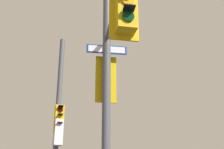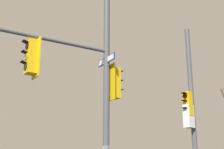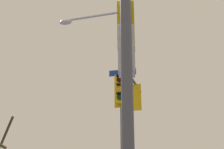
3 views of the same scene
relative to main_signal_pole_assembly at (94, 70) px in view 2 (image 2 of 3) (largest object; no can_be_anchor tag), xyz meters
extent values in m
cylinder|color=#4C4F54|center=(-0.10, -0.58, -0.63)|extent=(0.22, 0.22, 8.67)
cylinder|color=#4C4F54|center=(0.80, 1.23, 0.84)|extent=(1.90, 3.67, 0.12)
cube|color=gold|center=(1.10, 1.83, 0.14)|extent=(0.45, 0.42, 1.10)
cube|color=gold|center=(1.03, 1.68, 0.14)|extent=(0.53, 0.26, 1.30)
cylinder|color=#2F0403|center=(1.17, 1.99, 0.48)|extent=(0.21, 0.12, 0.22)
cube|color=black|center=(1.20, 2.05, 0.60)|extent=(0.26, 0.23, 0.06)
cylinder|color=#F2A814|center=(1.17, 1.99, 0.14)|extent=(0.21, 0.12, 0.22)
cube|color=black|center=(1.20, 2.05, 0.26)|extent=(0.26, 0.23, 0.06)
cylinder|color=black|center=(1.17, 1.99, -0.20)|extent=(0.21, 0.12, 0.22)
cube|color=black|center=(1.20, 2.05, -0.08)|extent=(0.26, 0.23, 0.06)
cylinder|color=#4C4F54|center=(1.10, 1.83, 0.76)|extent=(0.04, 0.04, 0.15)
cube|color=gold|center=(-0.24, -0.88, -0.28)|extent=(0.45, 0.42, 1.10)
cube|color=gold|center=(-0.17, -0.72, -0.28)|extent=(0.52, 0.27, 1.30)
cylinder|color=#2F0403|center=(-0.31, -1.03, 0.06)|extent=(0.21, 0.12, 0.22)
cube|color=black|center=(-0.34, -1.10, 0.18)|extent=(0.26, 0.23, 0.06)
cylinder|color=#F2A814|center=(-0.31, -1.03, -0.28)|extent=(0.21, 0.12, 0.22)
cube|color=black|center=(-0.34, -1.10, -0.16)|extent=(0.26, 0.23, 0.06)
cylinder|color=black|center=(-0.31, -1.03, -0.62)|extent=(0.21, 0.12, 0.22)
cube|color=black|center=(-0.34, -1.10, -0.50)|extent=(0.26, 0.23, 0.06)
cube|color=navy|center=(-0.10, -0.58, 0.52)|extent=(1.00, 0.51, 0.24)
cube|color=white|center=(-0.09, -0.57, 0.52)|extent=(0.90, 0.45, 0.18)
cylinder|color=#4C4F54|center=(-1.22, -5.91, -0.76)|extent=(0.22, 0.22, 8.40)
cube|color=white|center=(-1.14, -5.59, -0.87)|extent=(0.43, 0.49, 1.02)
cube|color=gold|center=(-1.14, -5.58, -0.31)|extent=(0.43, 0.38, 1.10)
cylinder|color=#2F0403|center=(-1.09, -5.43, 0.03)|extent=(0.22, 0.09, 0.22)
cube|color=black|center=(-1.07, -5.35, 0.15)|extent=(0.24, 0.21, 0.06)
cylinder|color=#F2A814|center=(-1.09, -5.43, -0.31)|extent=(0.22, 0.09, 0.22)
cube|color=black|center=(-1.07, -5.35, -0.19)|extent=(0.24, 0.21, 0.06)
cylinder|color=black|center=(-1.09, -5.43, -0.65)|extent=(0.22, 0.09, 0.22)
cube|color=black|center=(-1.07, -5.35, -0.53)|extent=(0.24, 0.21, 0.06)
camera|label=1|loc=(4.07, 5.64, -3.12)|focal=49.04mm
camera|label=2|loc=(-6.40, 8.78, -3.41)|focal=54.28mm
camera|label=3|loc=(-2.36, -10.58, -3.19)|focal=43.84mm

